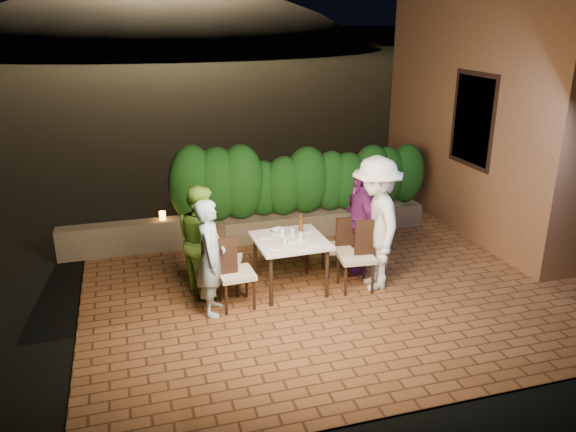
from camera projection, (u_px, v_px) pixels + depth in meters
name	position (u px, v px, depth m)	size (l,w,h in m)	color
ground	(344.00, 294.00, 7.77)	(400.00, 400.00, 0.00)	black
terrace_floor	(331.00, 282.00, 8.24)	(7.00, 6.00, 0.15)	brown
building_wall	(500.00, 84.00, 9.69)	(1.60, 5.00, 5.00)	#96603B
window_pane	(474.00, 120.00, 9.20)	(0.08, 1.00, 1.40)	black
window_frame	(474.00, 120.00, 9.19)	(0.06, 1.15, 1.55)	black
planter	(306.00, 222.00, 9.83)	(4.20, 0.55, 0.40)	brown
hedge	(307.00, 181.00, 9.57)	(4.00, 0.70, 1.10)	#154412
parapet	(129.00, 238.00, 9.01)	(2.20, 0.30, 0.50)	brown
hill	(163.00, 87.00, 63.82)	(52.00, 40.00, 22.00)	black
dining_table	(290.00, 264.00, 7.74)	(0.95, 0.95, 0.75)	white
plate_nw	(275.00, 247.00, 7.35)	(0.20, 0.20, 0.01)	white
plate_sw	(264.00, 236.00, 7.71)	(0.21, 0.21, 0.01)	white
plate_ne	(313.00, 243.00, 7.48)	(0.23, 0.23, 0.01)	white
plate_se	(305.00, 230.00, 7.93)	(0.24, 0.24, 0.01)	white
plate_centre	(293.00, 239.00, 7.59)	(0.24, 0.24, 0.01)	white
plate_front	(302.00, 248.00, 7.33)	(0.20, 0.20, 0.01)	white
glass_nw	(285.00, 241.00, 7.41)	(0.06, 0.06, 0.10)	silver
glass_sw	(282.00, 232.00, 7.71)	(0.07, 0.07, 0.12)	silver
glass_ne	(301.00, 236.00, 7.56)	(0.07, 0.07, 0.12)	silver
glass_se	(293.00, 231.00, 7.74)	(0.06, 0.06, 0.11)	silver
beer_bottle	(301.00, 225.00, 7.69)	(0.06, 0.06, 0.31)	#4F2A0D
bowl	(279.00, 231.00, 7.85)	(0.19, 0.19, 0.05)	white
chair_left_front	(236.00, 272.00, 7.25)	(0.45, 0.45, 0.97)	black
chair_left_back	(225.00, 259.00, 7.65)	(0.44, 0.44, 0.95)	black
chair_right_front	(356.00, 255.00, 7.71)	(0.47, 0.47, 1.01)	black
chair_right_back	(337.00, 246.00, 8.21)	(0.40, 0.40, 0.86)	black
diner_blue	(211.00, 258.00, 7.01)	(0.56, 0.36, 1.52)	#A6C5D6
diner_green	(202.00, 240.00, 7.55)	(0.75, 0.58, 1.54)	#7BBF3B
diner_white	(375.00, 224.00, 7.65)	(1.21, 0.70, 1.87)	white
diner_purple	(360.00, 221.00, 8.17)	(0.93, 0.39, 1.59)	#6B236B
parapet_lamp	(162.00, 216.00, 9.05)	(0.10, 0.10, 0.14)	orange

